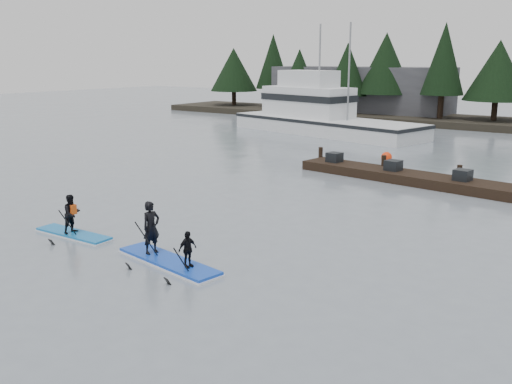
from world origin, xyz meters
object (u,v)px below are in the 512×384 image
Objects in this scene: floating_dock at (431,181)px; paddleboard_duo at (165,247)px; fishing_boat_large at (321,124)px; paddleboard_solo at (72,221)px.

paddleboard_duo is (-2.79, -14.76, 0.25)m from floating_dock.
floating_dock is at bearing 88.25° from paddleboard_duo.
fishing_boat_large is at bearing 119.81° from paddleboard_duo.
floating_dock is 3.57× the size of paddleboard_duo.
paddleboard_solo is (-7.17, -14.70, 0.28)m from floating_dock.
fishing_boat_large is 4.40× the size of paddleboard_duo.
floating_dock is 4.56× the size of paddleboard_solo.
paddleboard_duo is (4.37, -0.07, -0.03)m from paddleboard_solo.
paddleboard_duo reaches higher than paddleboard_solo.
fishing_boat_large is 1.23× the size of floating_dock.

